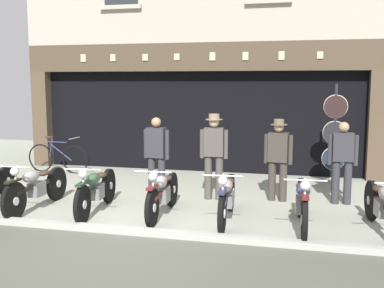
{
  "coord_description": "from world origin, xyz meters",
  "views": [
    {
      "loc": [
        2.73,
        -6.47,
        2.35
      ],
      "look_at": [
        0.49,
        2.74,
        1.07
      ],
      "focal_mm": 43.71,
      "sensor_mm": 36.0,
      "label": 1
    }
  ],
  "objects_px": {
    "leaning_bicycle": "(57,157)",
    "motorcycle_far_right": "(383,206)",
    "motorcycle_right": "(302,202)",
    "motorcycle_center_left": "(96,189)",
    "salesman_right": "(278,156)",
    "shopkeeper_center": "(214,152)",
    "motorcycle_center": "(162,192)",
    "advert_board_far": "(120,106)",
    "salesman_left": "(157,153)",
    "assistant_far_right": "(343,159)",
    "tyre_sign_pole": "(335,133)",
    "advert_board_near": "(155,103)",
    "motorcycle_left": "(36,187)",
    "motorcycle_center_right": "(227,196)"
  },
  "relations": [
    {
      "from": "leaning_bicycle",
      "to": "motorcycle_far_right",
      "type": "bearing_deg",
      "value": 70.7
    },
    {
      "from": "motorcycle_right",
      "to": "leaning_bicycle",
      "type": "distance_m",
      "value": 7.03
    },
    {
      "from": "motorcycle_center_left",
      "to": "salesman_right",
      "type": "relative_size",
      "value": 1.29
    },
    {
      "from": "motorcycle_far_right",
      "to": "shopkeeper_center",
      "type": "relative_size",
      "value": 1.19
    },
    {
      "from": "motorcycle_center_left",
      "to": "salesman_right",
      "type": "distance_m",
      "value": 3.54
    },
    {
      "from": "motorcycle_center",
      "to": "motorcycle_far_right",
      "type": "relative_size",
      "value": 0.96
    },
    {
      "from": "motorcycle_center_left",
      "to": "salesman_right",
      "type": "bearing_deg",
      "value": -158.67
    },
    {
      "from": "advert_board_far",
      "to": "leaning_bicycle",
      "type": "relative_size",
      "value": 0.51
    },
    {
      "from": "motorcycle_center",
      "to": "salesman_left",
      "type": "distance_m",
      "value": 1.57
    },
    {
      "from": "salesman_left",
      "to": "motorcycle_right",
      "type": "bearing_deg",
      "value": 158.22
    },
    {
      "from": "assistant_far_right",
      "to": "leaning_bicycle",
      "type": "relative_size",
      "value": 0.9
    },
    {
      "from": "motorcycle_center",
      "to": "shopkeeper_center",
      "type": "height_order",
      "value": "shopkeeper_center"
    },
    {
      "from": "motorcycle_right",
      "to": "shopkeeper_center",
      "type": "distance_m",
      "value": 2.36
    },
    {
      "from": "salesman_right",
      "to": "motorcycle_right",
      "type": "bearing_deg",
      "value": 113.47
    },
    {
      "from": "salesman_left",
      "to": "advert_board_far",
      "type": "height_order",
      "value": "advert_board_far"
    },
    {
      "from": "salesman_right",
      "to": "assistant_far_right",
      "type": "relative_size",
      "value": 1.02
    },
    {
      "from": "tyre_sign_pole",
      "to": "advert_board_near",
      "type": "relative_size",
      "value": 2.28
    },
    {
      "from": "assistant_far_right",
      "to": "motorcycle_right",
      "type": "bearing_deg",
      "value": 66.56
    },
    {
      "from": "assistant_far_right",
      "to": "leaning_bicycle",
      "type": "distance_m",
      "value": 7.12
    },
    {
      "from": "shopkeeper_center",
      "to": "motorcycle_center",
      "type": "bearing_deg",
      "value": 60.96
    },
    {
      "from": "motorcycle_left",
      "to": "motorcycle_center",
      "type": "bearing_deg",
      "value": -176.29
    },
    {
      "from": "leaning_bicycle",
      "to": "motorcycle_center_right",
      "type": "bearing_deg",
      "value": 61.41
    },
    {
      "from": "motorcycle_far_right",
      "to": "advert_board_far",
      "type": "xyz_separation_m",
      "value": [
        -6.11,
        4.33,
        1.24
      ]
    },
    {
      "from": "motorcycle_center",
      "to": "motorcycle_center_left",
      "type": "bearing_deg",
      "value": 1.55
    },
    {
      "from": "salesman_left",
      "to": "leaning_bicycle",
      "type": "bearing_deg",
      "value": -22.52
    },
    {
      "from": "motorcycle_right",
      "to": "shopkeeper_center",
      "type": "xyz_separation_m",
      "value": [
        -1.74,
        1.51,
        0.52
      ]
    },
    {
      "from": "motorcycle_far_right",
      "to": "salesman_right",
      "type": "bearing_deg",
      "value": -50.05
    },
    {
      "from": "motorcycle_center_right",
      "to": "advert_board_near",
      "type": "relative_size",
      "value": 2.09
    },
    {
      "from": "motorcycle_right",
      "to": "advert_board_far",
      "type": "relative_size",
      "value": 2.27
    },
    {
      "from": "motorcycle_right",
      "to": "salesman_right",
      "type": "height_order",
      "value": "salesman_right"
    },
    {
      "from": "shopkeeper_center",
      "to": "tyre_sign_pole",
      "type": "height_order",
      "value": "tyre_sign_pole"
    },
    {
      "from": "shopkeeper_center",
      "to": "advert_board_near",
      "type": "distance_m",
      "value": 3.7
    },
    {
      "from": "advert_board_far",
      "to": "shopkeeper_center",
      "type": "bearing_deg",
      "value": -42.54
    },
    {
      "from": "motorcycle_center_right",
      "to": "salesman_left",
      "type": "relative_size",
      "value": 1.3
    },
    {
      "from": "motorcycle_left",
      "to": "tyre_sign_pole",
      "type": "xyz_separation_m",
      "value": [
        5.38,
        2.94,
        0.81
      ]
    },
    {
      "from": "salesman_left",
      "to": "salesman_right",
      "type": "relative_size",
      "value": 1.0
    },
    {
      "from": "motorcycle_center_right",
      "to": "advert_board_far",
      "type": "bearing_deg",
      "value": -53.1
    },
    {
      "from": "motorcycle_left",
      "to": "motorcycle_far_right",
      "type": "bearing_deg",
      "value": -179.24
    },
    {
      "from": "motorcycle_left",
      "to": "motorcycle_far_right",
      "type": "xyz_separation_m",
      "value": [
        5.97,
        0.08,
        0.01
      ]
    },
    {
      "from": "advert_board_far",
      "to": "leaning_bicycle",
      "type": "distance_m",
      "value": 2.15
    },
    {
      "from": "motorcycle_center_left",
      "to": "advert_board_near",
      "type": "relative_size",
      "value": 2.08
    },
    {
      "from": "motorcycle_right",
      "to": "motorcycle_far_right",
      "type": "xyz_separation_m",
      "value": [
        1.22,
        0.07,
        0.0
      ]
    },
    {
      "from": "motorcycle_center",
      "to": "advert_board_near",
      "type": "height_order",
      "value": "advert_board_near"
    },
    {
      "from": "motorcycle_center",
      "to": "motorcycle_far_right",
      "type": "bearing_deg",
      "value": 176.75
    },
    {
      "from": "shopkeeper_center",
      "to": "salesman_right",
      "type": "relative_size",
      "value": 1.06
    },
    {
      "from": "motorcycle_far_right",
      "to": "salesman_right",
      "type": "relative_size",
      "value": 1.26
    },
    {
      "from": "motorcycle_center_left",
      "to": "salesman_left",
      "type": "bearing_deg",
      "value": -120.46
    },
    {
      "from": "salesman_right",
      "to": "leaning_bicycle",
      "type": "xyz_separation_m",
      "value": [
        -5.72,
        1.61,
        -0.5
      ]
    },
    {
      "from": "motorcycle_center",
      "to": "motorcycle_far_right",
      "type": "distance_m",
      "value": 3.6
    },
    {
      "from": "motorcycle_right",
      "to": "leaning_bicycle",
      "type": "xyz_separation_m",
      "value": [
        -6.21,
        3.3,
        -0.05
      ]
    }
  ]
}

